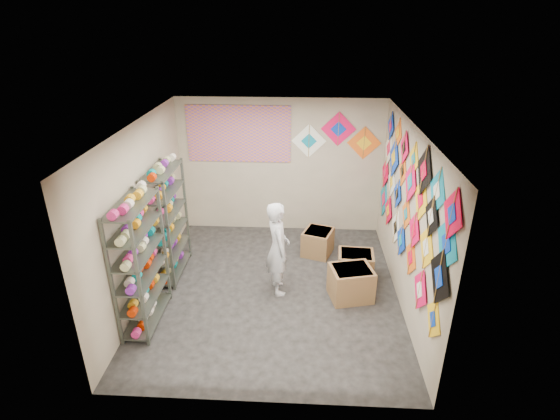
# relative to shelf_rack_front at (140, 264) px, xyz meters

# --- Properties ---
(ground) EXTENTS (4.50, 4.50, 0.00)m
(ground) POSITION_rel_shelf_rack_front_xyz_m (1.78, 0.85, -0.95)
(ground) COLOR black
(room_walls) EXTENTS (4.50, 4.50, 4.50)m
(room_walls) POSITION_rel_shelf_rack_front_xyz_m (1.78, 0.85, 0.69)
(room_walls) COLOR tan
(room_walls) RESTS_ON ground
(shelf_rack_front) EXTENTS (0.40, 1.10, 1.90)m
(shelf_rack_front) POSITION_rel_shelf_rack_front_xyz_m (0.00, 0.00, 0.00)
(shelf_rack_front) COLOR #4C5147
(shelf_rack_front) RESTS_ON ground
(shelf_rack_back) EXTENTS (0.40, 1.10, 1.90)m
(shelf_rack_back) POSITION_rel_shelf_rack_front_xyz_m (0.00, 1.30, 0.00)
(shelf_rack_back) COLOR #4C5147
(shelf_rack_back) RESTS_ON ground
(string_spools) EXTENTS (0.12, 2.36, 0.12)m
(string_spools) POSITION_rel_shelf_rack_front_xyz_m (-0.00, 0.65, 0.10)
(string_spools) COLOR #EC2B7E
(string_spools) RESTS_ON ground
(kite_wall_display) EXTENTS (0.06, 4.25, 2.10)m
(kite_wall_display) POSITION_rel_shelf_rack_front_xyz_m (3.76, 0.81, 0.70)
(kite_wall_display) COLOR yellow
(kite_wall_display) RESTS_ON room_walls
(back_wall_kites) EXTENTS (1.71, 0.02, 0.92)m
(back_wall_kites) POSITION_rel_shelf_rack_front_xyz_m (2.85, 3.09, 1.01)
(back_wall_kites) COLOR white
(back_wall_kites) RESTS_ON room_walls
(poster) EXTENTS (2.00, 0.01, 1.10)m
(poster) POSITION_rel_shelf_rack_front_xyz_m (0.98, 3.08, 1.05)
(poster) COLOR #83499F
(poster) RESTS_ON room_walls
(shopkeeper) EXTENTS (0.75, 0.66, 1.55)m
(shopkeeper) POSITION_rel_shelf_rack_front_xyz_m (1.86, 0.86, -0.18)
(shopkeeper) COLOR silver
(shopkeeper) RESTS_ON ground
(carton_a) EXTENTS (0.73, 0.66, 0.53)m
(carton_a) POSITION_rel_shelf_rack_front_xyz_m (3.02, 0.72, -0.69)
(carton_a) COLOR brown
(carton_a) RESTS_ON ground
(carton_b) EXTENTS (0.61, 0.52, 0.48)m
(carton_b) POSITION_rel_shelf_rack_front_xyz_m (3.15, 1.29, -0.71)
(carton_b) COLOR brown
(carton_b) RESTS_ON ground
(carton_c) EXTENTS (0.64, 0.67, 0.47)m
(carton_c) POSITION_rel_shelf_rack_front_xyz_m (2.53, 2.08, -0.71)
(carton_c) COLOR brown
(carton_c) RESTS_ON ground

